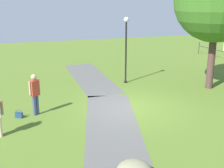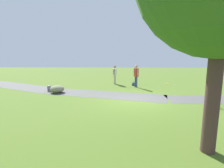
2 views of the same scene
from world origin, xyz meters
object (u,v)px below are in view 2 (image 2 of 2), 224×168
lamp_post (223,61)px  frisbee_on_grass (167,84)px  woman_with_handbag (136,74)px  backpack_by_boulder (49,88)px  lawn_boulder (57,89)px  man_near_boulder (115,73)px  handbag_on_grass (134,84)px

lamp_post → frisbee_on_grass: (0.43, -7.23, -2.35)m
lamp_post → woman_with_handbag: size_ratio=2.14×
frisbee_on_grass → backpack_by_boulder: bearing=18.8°
lawn_boulder → man_near_boulder: man_near_boulder is taller
woman_with_handbag → backpack_by_boulder: 6.75m
lamp_post → handbag_on_grass: 7.56m
woman_with_handbag → man_near_boulder: woman_with_handbag is taller
lawn_boulder → handbag_on_grass: (-5.65, -2.81, -0.11)m
backpack_by_boulder → lawn_boulder: bearing=145.3°
lamp_post → backpack_by_boulder: 10.95m
lawn_boulder → handbag_on_grass: lawn_boulder is taller
man_near_boulder → handbag_on_grass: bearing=154.2°
man_near_boulder → lamp_post: bearing=126.3°
lamp_post → man_near_boulder: 8.86m
lawn_boulder → backpack_by_boulder: (0.75, -0.52, -0.06)m
lawn_boulder → handbag_on_grass: 6.31m
lawn_boulder → frisbee_on_grass: 9.57m
lawn_boulder → backpack_by_boulder: lawn_boulder is taller
backpack_by_boulder → frisbee_on_grass: 10.08m
lamp_post → handbag_on_grass: lamp_post is taller
woman_with_handbag → man_near_boulder: bearing=-41.1°
lamp_post → lawn_boulder: lamp_post is taller
lamp_post → backpack_by_boulder: (9.97, -3.98, -2.17)m
handbag_on_grass → lamp_post: bearing=119.6°
woman_with_handbag → frisbee_on_grass: (-3.03, -1.68, -1.05)m
frisbee_on_grass → handbag_on_grass: bearing=16.9°
lamp_post → backpack_by_boulder: bearing=-21.8°
woman_with_handbag → man_near_boulder: (1.72, -1.50, -0.11)m
lawn_boulder → frisbee_on_grass: bearing=-156.8°
lamp_post → lawn_boulder: bearing=-20.6°
lawn_boulder → frisbee_on_grass: size_ratio=5.15×
backpack_by_boulder → frisbee_on_grass: size_ratio=1.70×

